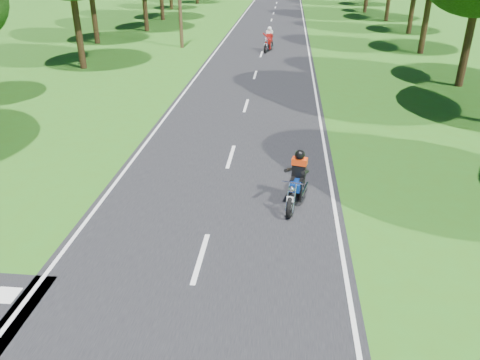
# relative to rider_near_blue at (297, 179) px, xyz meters

# --- Properties ---
(ground) EXTENTS (160.00, 160.00, 0.00)m
(ground) POSITION_rel_rider_near_blue_xyz_m (-2.22, -4.86, -0.80)
(ground) COLOR #2E6116
(ground) RESTS_ON ground
(main_road) EXTENTS (7.00, 140.00, 0.02)m
(main_road) POSITION_rel_rider_near_blue_xyz_m (-2.22, 45.14, -0.79)
(main_road) COLOR black
(main_road) RESTS_ON ground
(road_markings) EXTENTS (7.40, 140.00, 0.01)m
(road_markings) POSITION_rel_rider_near_blue_xyz_m (-2.36, 43.27, -0.77)
(road_markings) COLOR silver
(road_markings) RESTS_ON main_road
(rider_near_blue) EXTENTS (1.01, 1.96, 1.56)m
(rider_near_blue) POSITION_rel_rider_near_blue_xyz_m (0.00, 0.00, 0.00)
(rider_near_blue) COLOR #0E379B
(rider_near_blue) RESTS_ON main_road
(rider_far_red) EXTENTS (1.04, 2.09, 1.66)m
(rider_far_red) POSITION_rel_rider_near_blue_xyz_m (-1.79, 22.32, 0.05)
(rider_far_red) COLOR #B3170D
(rider_far_red) RESTS_ON main_road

